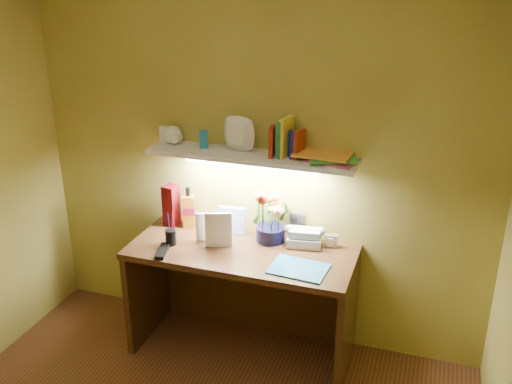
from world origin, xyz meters
TOP-DOWN VIEW (x-y plane):
  - desk at (0.00, 1.20)m, footprint 1.40×0.60m
  - flower_bouquet at (0.13, 1.38)m, footprint 0.23×0.23m
  - telephone at (0.35, 1.38)m, footprint 0.23×0.19m
  - desk_clock at (0.51, 1.41)m, footprint 0.08×0.05m
  - whisky_bottle at (-0.45, 1.41)m, footprint 0.10×0.10m
  - whisky_box at (-0.57, 1.40)m, footprint 0.10×0.10m
  - pen_cup at (-0.44, 1.12)m, footprint 0.07×0.07m
  - art_card at (-0.14, 1.40)m, footprint 0.18×0.05m
  - tv_remote at (-0.44, 1.01)m, footprint 0.10×0.20m
  - blue_folder at (0.40, 1.07)m, footprint 0.34×0.26m
  - desk_book_a at (-0.31, 1.22)m, footprint 0.14×0.05m
  - desk_book_b at (-0.22, 1.16)m, footprint 0.16×0.07m
  - wall_shelf at (0.02, 1.38)m, footprint 1.32×0.32m

SIDE VIEW (x-z plane):
  - desk at x=0.00m, z-range 0.00..0.75m
  - blue_folder at x=0.40m, z-range 0.75..0.76m
  - tv_remote at x=-0.44m, z-range 0.75..0.77m
  - desk_clock at x=0.51m, z-range 0.75..0.83m
  - telephone at x=0.35m, z-range 0.75..0.88m
  - pen_cup at x=-0.44m, z-range 0.75..0.92m
  - art_card at x=-0.14m, z-range 0.75..0.93m
  - desk_book_a at x=-0.31m, z-range 0.75..0.94m
  - desk_book_b at x=-0.22m, z-range 0.75..0.98m
  - whisky_box at x=-0.57m, z-range 0.75..1.03m
  - whisky_bottle at x=-0.45m, z-range 0.75..1.03m
  - flower_bouquet at x=0.13m, z-range 0.75..1.08m
  - wall_shelf at x=0.02m, z-range 1.20..1.47m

